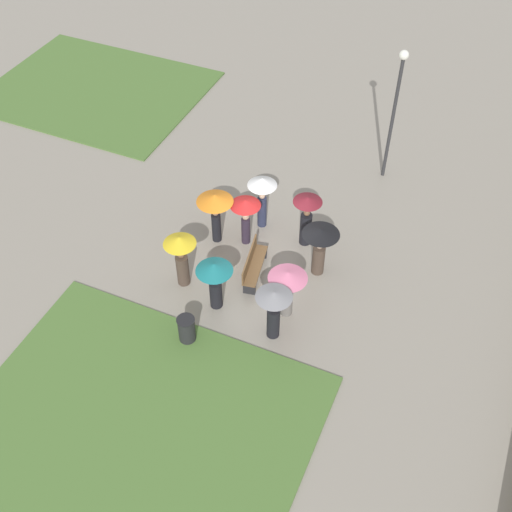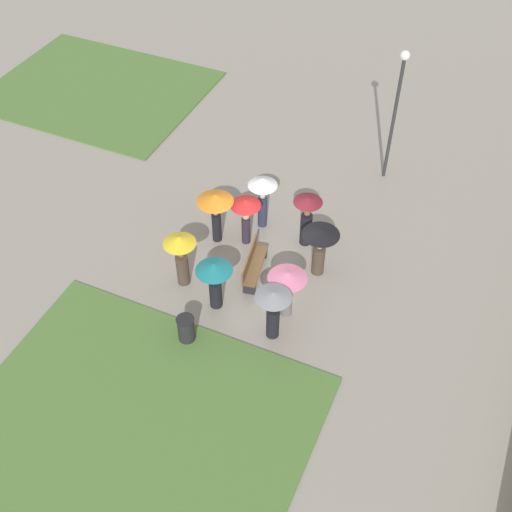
{
  "view_description": "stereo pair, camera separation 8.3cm",
  "coord_description": "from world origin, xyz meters",
  "px_view_note": "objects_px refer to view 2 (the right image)",
  "views": [
    {
      "loc": [
        -12.99,
        -5.44,
        14.76
      ],
      "look_at": [
        -0.54,
        0.05,
        0.77
      ],
      "focal_mm": 45.0,
      "sensor_mm": 36.0,
      "label": 1
    },
    {
      "loc": [
        -12.96,
        -5.51,
        14.76
      ],
      "look_at": [
        -0.54,
        0.05,
        0.77
      ],
      "focal_mm": 45.0,
      "sensor_mm": 36.0,
      "label": 2
    }
  ],
  "objects_px": {
    "crowd_person_white": "(263,191)",
    "crowd_person_pink": "(287,284)",
    "park_bench": "(253,264)",
    "crowd_person_teal": "(214,276)",
    "crowd_person_yellow": "(181,252)",
    "crowd_person_grey": "(273,307)",
    "crowd_person_black": "(320,243)",
    "trash_bin": "(186,329)",
    "crowd_person_red": "(246,211)",
    "lamp_post": "(397,101)",
    "crowd_person_orange": "(215,205)",
    "crowd_person_maroon": "(307,215)"
  },
  "relations": [
    {
      "from": "park_bench",
      "to": "lamp_post",
      "type": "relative_size",
      "value": 0.37
    },
    {
      "from": "crowd_person_maroon",
      "to": "crowd_person_black",
      "type": "relative_size",
      "value": 1.07
    },
    {
      "from": "crowd_person_maroon",
      "to": "crowd_person_white",
      "type": "bearing_deg",
      "value": -43.96
    },
    {
      "from": "crowd_person_teal",
      "to": "crowd_person_yellow",
      "type": "relative_size",
      "value": 0.92
    },
    {
      "from": "park_bench",
      "to": "lamp_post",
      "type": "distance_m",
      "value": 7.35
    },
    {
      "from": "crowd_person_teal",
      "to": "crowd_person_yellow",
      "type": "height_order",
      "value": "crowd_person_yellow"
    },
    {
      "from": "crowd_person_teal",
      "to": "crowd_person_white",
      "type": "xyz_separation_m",
      "value": [
        3.78,
        0.16,
        0.18
      ]
    },
    {
      "from": "lamp_post",
      "to": "crowd_person_teal",
      "type": "relative_size",
      "value": 2.78
    },
    {
      "from": "crowd_person_red",
      "to": "crowd_person_yellow",
      "type": "bearing_deg",
      "value": -126.16
    },
    {
      "from": "trash_bin",
      "to": "crowd_person_orange",
      "type": "relative_size",
      "value": 0.47
    },
    {
      "from": "crowd_person_teal",
      "to": "crowd_person_grey",
      "type": "height_order",
      "value": "crowd_person_grey"
    },
    {
      "from": "crowd_person_grey",
      "to": "crowd_person_black",
      "type": "bearing_deg",
      "value": -50.43
    },
    {
      "from": "crowd_person_black",
      "to": "crowd_person_yellow",
      "type": "bearing_deg",
      "value": 108.21
    },
    {
      "from": "crowd_person_teal",
      "to": "crowd_person_red",
      "type": "relative_size",
      "value": 1.0
    },
    {
      "from": "trash_bin",
      "to": "crowd_person_pink",
      "type": "height_order",
      "value": "crowd_person_pink"
    },
    {
      "from": "crowd_person_orange",
      "to": "park_bench",
      "type": "bearing_deg",
      "value": 89.61
    },
    {
      "from": "park_bench",
      "to": "crowd_person_pink",
      "type": "distance_m",
      "value": 1.99
    },
    {
      "from": "park_bench",
      "to": "crowd_person_teal",
      "type": "height_order",
      "value": "crowd_person_teal"
    },
    {
      "from": "lamp_post",
      "to": "crowd_person_maroon",
      "type": "distance_m",
      "value": 5.04
    },
    {
      "from": "crowd_person_pink",
      "to": "crowd_person_maroon",
      "type": "bearing_deg",
      "value": 117.77
    },
    {
      "from": "crowd_person_grey",
      "to": "crowd_person_orange",
      "type": "distance_m",
      "value": 4.3
    },
    {
      "from": "crowd_person_teal",
      "to": "crowd_person_pink",
      "type": "height_order",
      "value": "crowd_person_teal"
    },
    {
      "from": "lamp_post",
      "to": "crowd_person_grey",
      "type": "height_order",
      "value": "lamp_post"
    },
    {
      "from": "crowd_person_white",
      "to": "crowd_person_pink",
      "type": "xyz_separation_m",
      "value": [
        -3.21,
        -2.17,
        -0.19
      ]
    },
    {
      "from": "crowd_person_teal",
      "to": "crowd_person_red",
      "type": "distance_m",
      "value": 2.84
    },
    {
      "from": "crowd_person_pink",
      "to": "crowd_person_black",
      "type": "bearing_deg",
      "value": 99.25
    },
    {
      "from": "trash_bin",
      "to": "crowd_person_red",
      "type": "distance_m",
      "value": 4.39
    },
    {
      "from": "trash_bin",
      "to": "crowd_person_red",
      "type": "bearing_deg",
      "value": 1.77
    },
    {
      "from": "lamp_post",
      "to": "crowd_person_orange",
      "type": "bearing_deg",
      "value": 143.55
    },
    {
      "from": "park_bench",
      "to": "crowd_person_orange",
      "type": "xyz_separation_m",
      "value": [
        0.96,
        1.72,
        1.04
      ]
    },
    {
      "from": "crowd_person_yellow",
      "to": "crowd_person_black",
      "type": "distance_m",
      "value": 4.17
    },
    {
      "from": "crowd_person_orange",
      "to": "crowd_person_black",
      "type": "bearing_deg",
      "value": 118.34
    },
    {
      "from": "crowd_person_white",
      "to": "crowd_person_pink",
      "type": "bearing_deg",
      "value": -47.73
    },
    {
      "from": "lamp_post",
      "to": "crowd_person_pink",
      "type": "relative_size",
      "value": 2.84
    },
    {
      "from": "lamp_post",
      "to": "crowd_person_white",
      "type": "xyz_separation_m",
      "value": [
        -4.24,
        2.99,
        -1.65
      ]
    },
    {
      "from": "crowd_person_red",
      "to": "crowd_person_black",
      "type": "xyz_separation_m",
      "value": [
        -0.32,
        -2.6,
        -0.07
      ]
    },
    {
      "from": "crowd_person_black",
      "to": "crowd_person_maroon",
      "type": "bearing_deg",
      "value": 25.85
    },
    {
      "from": "crowd_person_orange",
      "to": "crowd_person_pink",
      "type": "xyz_separation_m",
      "value": [
        -1.95,
        -3.23,
        -0.23
      ]
    },
    {
      "from": "crowd_person_yellow",
      "to": "crowd_person_pink",
      "type": "height_order",
      "value": "crowd_person_yellow"
    },
    {
      "from": "crowd_person_red",
      "to": "crowd_person_pink",
      "type": "distance_m",
      "value": 3.23
    },
    {
      "from": "crowd_person_teal",
      "to": "crowd_person_black",
      "type": "height_order",
      "value": "crowd_person_black"
    },
    {
      "from": "lamp_post",
      "to": "crowd_person_pink",
      "type": "height_order",
      "value": "lamp_post"
    },
    {
      "from": "lamp_post",
      "to": "crowd_person_black",
      "type": "distance_m",
      "value": 5.85
    },
    {
      "from": "crowd_person_pink",
      "to": "crowd_person_yellow",
      "type": "bearing_deg",
      "value": -159.82
    },
    {
      "from": "lamp_post",
      "to": "crowd_person_black",
      "type": "relative_size",
      "value": 2.73
    },
    {
      "from": "trash_bin",
      "to": "crowd_person_pink",
      "type": "bearing_deg",
      "value": -46.79
    },
    {
      "from": "crowd_person_white",
      "to": "crowd_person_black",
      "type": "height_order",
      "value": "crowd_person_white"
    },
    {
      "from": "park_bench",
      "to": "crowd_person_maroon",
      "type": "xyz_separation_m",
      "value": [
        2.0,
        -0.97,
        0.72
      ]
    },
    {
      "from": "park_bench",
      "to": "trash_bin",
      "type": "xyz_separation_m",
      "value": [
        -3.05,
        0.67,
        -0.02
      ]
    },
    {
      "from": "lamp_post",
      "to": "crowd_person_white",
      "type": "relative_size",
      "value": 2.48
    }
  ]
}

